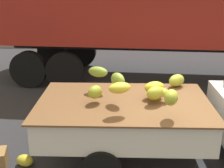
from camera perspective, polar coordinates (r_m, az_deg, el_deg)
ground at (r=5.69m, az=14.14°, el=-13.84°), size 220.00×220.00×0.00m
curb_strip at (r=14.27m, az=7.88°, el=7.05°), size 80.00×0.80×0.16m
fallen_banana_bunch_near_tailgate at (r=5.56m, az=-16.20°, el=-13.77°), size 0.37×0.32×0.19m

